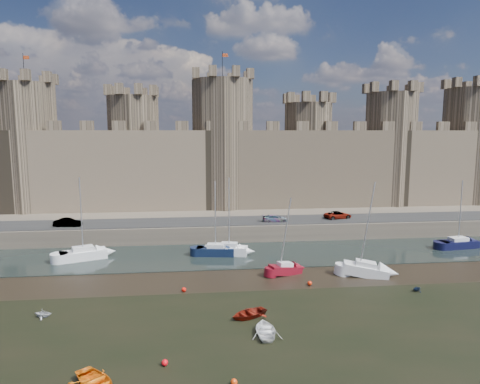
% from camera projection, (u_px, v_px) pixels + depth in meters
% --- Properties ---
extents(ground, '(160.00, 160.00, 0.00)m').
position_uv_depth(ground, '(240.00, 345.00, 32.85)').
color(ground, black).
rests_on(ground, ground).
extents(water_channel, '(160.00, 12.00, 0.08)m').
position_uv_depth(water_channel, '(221.00, 255.00, 56.47)').
color(water_channel, black).
rests_on(water_channel, ground).
extents(quay, '(160.00, 60.00, 2.50)m').
position_uv_depth(quay, '(210.00, 202.00, 91.75)').
color(quay, '#4C443A').
rests_on(quay, ground).
extents(road, '(160.00, 7.00, 0.10)m').
position_uv_depth(road, '(216.00, 221.00, 65.97)').
color(road, black).
rests_on(road, quay).
extents(castle, '(108.50, 11.00, 29.00)m').
position_uv_depth(castle, '(209.00, 157.00, 78.41)').
color(castle, '#42382B').
rests_on(castle, quay).
extents(car_1, '(4.02, 1.69, 1.29)m').
position_uv_depth(car_1, '(68.00, 223.00, 62.19)').
color(car_1, gray).
rests_on(car_1, quay).
extents(car_2, '(3.87, 1.59, 1.12)m').
position_uv_depth(car_2, '(275.00, 218.00, 65.67)').
color(car_2, gray).
rests_on(car_2, quay).
extents(car_3, '(4.78, 3.08, 1.23)m').
position_uv_depth(car_3, '(338.00, 215.00, 68.01)').
color(car_3, gray).
rests_on(car_3, quay).
extents(sailboat_0, '(6.06, 4.12, 10.56)m').
position_uv_depth(sailboat_0, '(83.00, 254.00, 54.56)').
color(sailboat_0, white).
rests_on(sailboat_0, ground).
extents(sailboat_1, '(5.15, 2.61, 9.86)m').
position_uv_depth(sailboat_1, '(216.00, 250.00, 56.34)').
color(sailboat_1, '#0E1933').
rests_on(sailboat_1, ground).
extents(sailboat_2, '(5.07, 2.94, 10.28)m').
position_uv_depth(sailboat_2, '(229.00, 249.00, 56.64)').
color(sailboat_2, white).
rests_on(sailboat_2, ground).
extents(sailboat_3, '(5.67, 2.78, 9.56)m').
position_uv_depth(sailboat_3, '(458.00, 243.00, 60.03)').
color(sailboat_3, black).
rests_on(sailboat_3, ground).
extents(sailboat_4, '(4.09, 2.65, 8.93)m').
position_uv_depth(sailboat_4, '(285.00, 268.00, 49.12)').
color(sailboat_4, maroon).
rests_on(sailboat_4, ground).
extents(sailboat_5, '(5.35, 3.35, 10.79)m').
position_uv_depth(sailboat_5, '(366.00, 269.00, 48.51)').
color(sailboat_5, white).
rests_on(sailboat_5, ground).
extents(dinghy_0, '(4.33, 4.44, 0.75)m').
position_uv_depth(dinghy_0, '(96.00, 382.00, 27.29)').
color(dinghy_0, orange).
rests_on(dinghy_0, ground).
extents(dinghy_2, '(2.53, 3.47, 0.70)m').
position_uv_depth(dinghy_2, '(266.00, 330.00, 34.52)').
color(dinghy_2, white).
rests_on(dinghy_2, ground).
extents(dinghy_3, '(1.65, 1.46, 0.80)m').
position_uv_depth(dinghy_3, '(43.00, 313.00, 37.64)').
color(dinghy_3, silver).
rests_on(dinghy_3, ground).
extents(dinghy_4, '(4.08, 3.64, 0.70)m').
position_uv_depth(dinghy_4, '(248.00, 314.00, 37.68)').
color(dinghy_4, maroon).
rests_on(dinghy_4, ground).
extents(dinghy_7, '(1.36, 1.28, 0.58)m').
position_uv_depth(dinghy_7, '(417.00, 289.00, 43.79)').
color(dinghy_7, '#0D1A32').
rests_on(dinghy_7, ground).
extents(buoy_1, '(0.47, 0.47, 0.47)m').
position_uv_depth(buoy_1, '(184.00, 290.00, 43.72)').
color(buoy_1, red).
rests_on(buoy_1, ground).
extents(buoy_2, '(0.44, 0.44, 0.44)m').
position_uv_depth(buoy_2, '(234.00, 382.00, 27.60)').
color(buoy_2, '#F13E0A').
rests_on(buoy_2, ground).
extents(buoy_3, '(0.48, 0.48, 0.48)m').
position_uv_depth(buoy_3, '(310.00, 283.00, 45.57)').
color(buoy_3, '#FF2C0B').
rests_on(buoy_3, ground).
extents(buoy_4, '(0.47, 0.47, 0.47)m').
position_uv_depth(buoy_4, '(165.00, 363.00, 29.89)').
color(buoy_4, '#FF0B14').
rests_on(buoy_4, ground).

